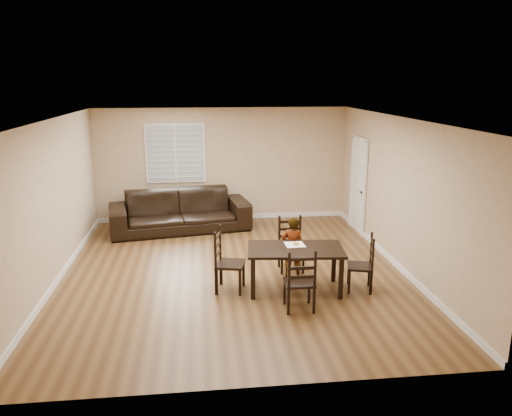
# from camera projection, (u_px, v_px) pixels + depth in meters

# --- Properties ---
(ground) EXTENTS (7.00, 7.00, 0.00)m
(ground) POSITION_uv_depth(u_px,v_px,m) (233.00, 271.00, 8.94)
(ground) COLOR brown
(ground) RESTS_ON ground
(room) EXTENTS (6.04, 7.04, 2.72)m
(room) POSITION_uv_depth(u_px,v_px,m) (233.00, 170.00, 8.66)
(room) COLOR #CCB08A
(room) RESTS_ON ground
(dining_table) EXTENTS (1.61, 1.02, 0.72)m
(dining_table) POSITION_uv_depth(u_px,v_px,m) (295.00, 253.00, 8.01)
(dining_table) COLOR black
(dining_table) RESTS_ON ground
(chair_near) EXTENTS (0.45, 0.42, 0.97)m
(chair_near) POSITION_uv_depth(u_px,v_px,m) (290.00, 245.00, 9.00)
(chair_near) COLOR black
(chair_near) RESTS_ON ground
(chair_far) EXTENTS (0.44, 0.41, 0.97)m
(chair_far) POSITION_uv_depth(u_px,v_px,m) (301.00, 284.00, 7.26)
(chair_far) COLOR black
(chair_far) RESTS_ON ground
(chair_left) EXTENTS (0.53, 0.56, 1.04)m
(chair_left) POSITION_uv_depth(u_px,v_px,m) (223.00, 262.00, 8.05)
(chair_left) COLOR black
(chair_left) RESTS_ON ground
(chair_right) EXTENTS (0.49, 0.51, 0.93)m
(chair_right) POSITION_uv_depth(u_px,v_px,m) (367.00, 265.00, 8.05)
(chair_right) COLOR black
(chair_right) RESTS_ON ground
(child) EXTENTS (0.44, 0.33, 1.07)m
(child) POSITION_uv_depth(u_px,v_px,m) (293.00, 248.00, 8.57)
(child) COLOR gray
(child) RESTS_ON ground
(napkin) EXTENTS (0.32, 0.32, 0.00)m
(napkin) POSITION_uv_depth(u_px,v_px,m) (295.00, 245.00, 8.15)
(napkin) COLOR white
(napkin) RESTS_ON dining_table
(donut) EXTENTS (0.11, 0.11, 0.04)m
(donut) POSITION_uv_depth(u_px,v_px,m) (296.00, 243.00, 8.14)
(donut) COLOR gold
(donut) RESTS_ON napkin
(sofa) EXTENTS (3.25, 1.71, 0.90)m
(sofa) POSITION_uv_depth(u_px,v_px,m) (180.00, 211.00, 11.28)
(sofa) COLOR black
(sofa) RESTS_ON ground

